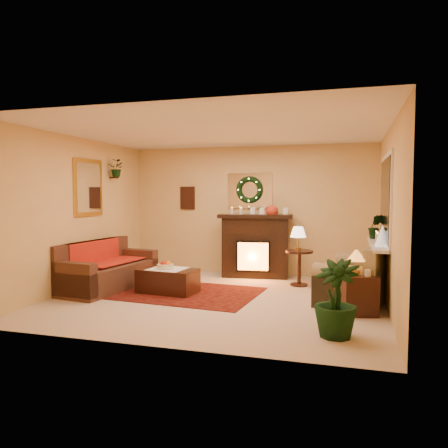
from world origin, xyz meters
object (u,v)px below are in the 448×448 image
(loveseat, at_px, (355,273))
(side_table_round, at_px, (299,268))
(sofa, at_px, (108,264))
(fireplace, at_px, (255,249))
(coffee_table, at_px, (168,280))
(end_table_square, at_px, (358,294))

(loveseat, distance_m, side_table_round, 1.28)
(sofa, height_order, loveseat, loveseat)
(fireplace, height_order, coffee_table, fireplace)
(end_table_square, bearing_deg, fireplace, 130.98)
(sofa, distance_m, loveseat, 4.11)
(coffee_table, bearing_deg, end_table_square, -2.00)
(fireplace, bearing_deg, loveseat, -43.67)
(fireplace, xyz_separation_m, end_table_square, (1.91, -2.19, -0.28))
(fireplace, xyz_separation_m, loveseat, (1.87, -1.43, -0.13))
(sofa, xyz_separation_m, fireplace, (2.23, 1.73, 0.12))
(fireplace, height_order, end_table_square, fireplace)
(sofa, relative_size, fireplace, 1.49)
(fireplace, relative_size, loveseat, 0.84)
(fireplace, distance_m, side_table_round, 1.10)
(loveseat, xyz_separation_m, end_table_square, (0.04, -0.77, -0.15))
(sofa, height_order, end_table_square, sofa)
(coffee_table, bearing_deg, fireplace, 64.20)
(end_table_square, xyz_separation_m, coffee_table, (-3.01, 0.43, -0.06))
(loveseat, height_order, side_table_round, loveseat)
(loveseat, bearing_deg, fireplace, 156.41)
(loveseat, relative_size, end_table_square, 2.79)
(loveseat, bearing_deg, sofa, -161.97)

